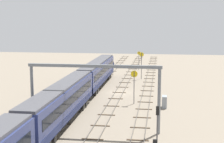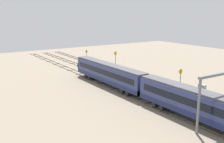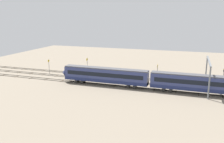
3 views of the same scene
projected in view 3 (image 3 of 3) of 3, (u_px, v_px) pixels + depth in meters
ground_plane at (129, 82)px, 69.70m from camera, size 136.99×136.99×0.00m
track_near_foreground at (133, 78)px, 74.21m from camera, size 120.99×2.40×0.16m
track_second_near at (129, 82)px, 69.68m from camera, size 120.99×2.40×0.16m
track_with_train at (124, 87)px, 65.16m from camera, size 120.99×2.40×0.16m
train at (197, 84)px, 58.73m from camera, size 75.20×3.24×4.80m
overhead_gantry at (208, 68)px, 61.37m from camera, size 0.40×15.59×7.88m
speed_sign_near_foreground at (87, 64)px, 76.23m from camera, size 0.14×0.95×5.87m
speed_sign_mid_trackside at (49, 65)px, 79.27m from camera, size 0.14×0.84×4.79m
speed_sign_far_trackside at (157, 70)px, 69.46m from camera, size 0.14×1.03×5.21m
signal_light_trackside_departure at (224, 74)px, 67.39m from camera, size 0.31×0.32×4.45m
relay_cabinet at (164, 76)px, 73.84m from camera, size 1.59×0.70×1.77m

